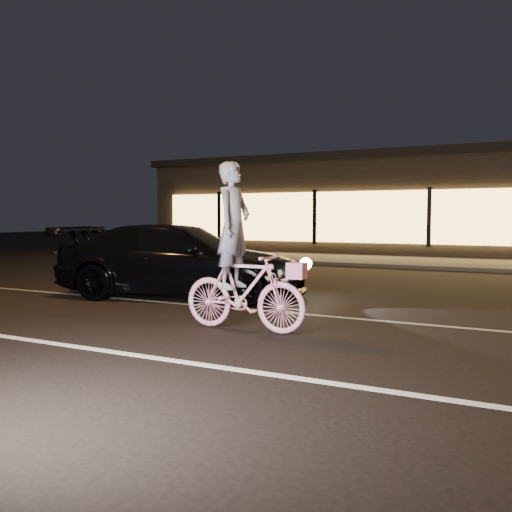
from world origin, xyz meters
The scene contains 7 objects.
ground centered at (0.00, 0.00, 0.00)m, with size 90.00×90.00×0.00m, color black.
lane_stripe_near centered at (0.00, -1.50, 0.00)m, with size 60.00×0.12×0.01m, color silver.
lane_stripe_far centered at (0.00, 2.00, 0.00)m, with size 60.00×0.10×0.01m, color gray.
sidewalk centered at (0.00, 13.00, 0.06)m, with size 30.00×4.00×0.12m, color #383533.
storefront centered at (0.00, 18.97, 2.15)m, with size 25.40×8.42×4.20m.
cyclist centered at (0.15, 0.36, 0.85)m, with size 1.91×0.66×2.40m.
sedan centered at (-2.55, 2.75, 0.73)m, with size 5.38×3.16×1.46m.
Camera 1 is at (4.08, -6.67, 1.63)m, focal length 40.00 mm.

